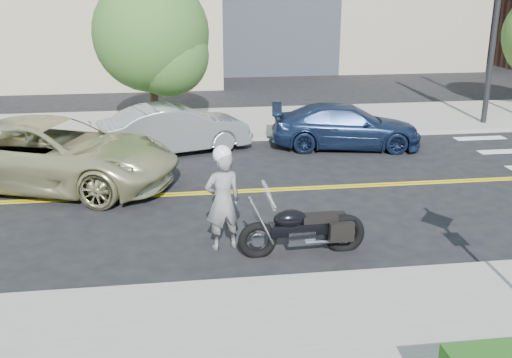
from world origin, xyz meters
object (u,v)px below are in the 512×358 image
object	(u,v)px
parked_car_silver	(175,129)
motorcyclist	(223,198)
motorcycle	(303,218)
suv	(54,154)
parked_car_blue	(346,126)

from	to	relation	value
parked_car_silver	motorcyclist	bearing A→B (deg)	169.60
motorcyclist	motorcycle	size ratio (longest dim) A/B	0.87
motorcycle	motorcyclist	bearing A→B (deg)	160.88
suv	parked_car_silver	bearing A→B (deg)	-28.36
suv	parked_car_blue	xyz separation A→B (m)	(8.70, 2.77, -0.20)
suv	parked_car_silver	distance (m)	4.30
suv	parked_car_blue	bearing A→B (deg)	-52.88
parked_car_silver	parked_car_blue	size ratio (longest dim) A/B	0.97
motorcyclist	parked_car_silver	bearing A→B (deg)	-97.42
motorcyclist	suv	bearing A→B (deg)	-61.80
parked_car_blue	suv	bearing A→B (deg)	117.46
motorcycle	parked_car_blue	world-z (taller)	motorcycle
parked_car_silver	suv	bearing A→B (deg)	114.95
motorcycle	suv	bearing A→B (deg)	136.53
suv	parked_car_silver	xyz separation A→B (m)	(3.19, 2.89, -0.14)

